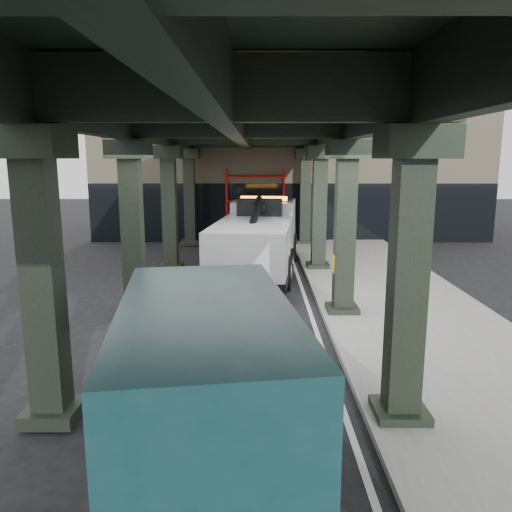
{
  "coord_description": "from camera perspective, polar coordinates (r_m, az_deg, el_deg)",
  "views": [
    {
      "loc": [
        0.14,
        -11.95,
        4.5
      ],
      "look_at": [
        0.09,
        2.37,
        1.7
      ],
      "focal_mm": 35.0,
      "sensor_mm": 36.0,
      "label": 1
    }
  ],
  "objects": [
    {
      "name": "towed_van",
      "position": [
        7.59,
        -5.77,
        -13.3
      ],
      "size": [
        3.3,
        6.59,
        2.56
      ],
      "rotation": [
        0.0,
        0.0,
        0.15
      ],
      "color": "#113C40",
      "rests_on": "ground"
    },
    {
      "name": "building",
      "position": [
        32.01,
        3.6,
        10.15
      ],
      "size": [
        22.0,
        10.0,
        8.0
      ],
      "primitive_type": "cube",
      "color": "#C6B793",
      "rests_on": "ground"
    },
    {
      "name": "ground",
      "position": [
        12.77,
        -0.45,
        -9.56
      ],
      "size": [
        90.0,
        90.0,
        0.0
      ],
      "primitive_type": "plane",
      "color": "black",
      "rests_on": "ground"
    },
    {
      "name": "lane_stripe",
      "position": [
        14.74,
        6.31,
        -6.76
      ],
      "size": [
        0.12,
        38.0,
        0.01
      ],
      "primitive_type": "cube",
      "color": "silver",
      "rests_on": "ground"
    },
    {
      "name": "tow_truck",
      "position": [
        19.72,
        0.31,
        2.29
      ],
      "size": [
        3.59,
        9.56,
        3.06
      ],
      "rotation": [
        0.0,
        0.0,
        -0.11
      ],
      "color": "black",
      "rests_on": "ground"
    },
    {
      "name": "scaffolding",
      "position": [
        26.71,
        -0.09,
        5.92
      ],
      "size": [
        3.08,
        0.88,
        4.0
      ],
      "color": "red",
      "rests_on": "ground"
    },
    {
      "name": "viaduct",
      "position": [
        14.0,
        -2.08,
        14.99
      ],
      "size": [
        7.4,
        32.0,
        6.4
      ],
      "color": "black",
      "rests_on": "ground"
    },
    {
      "name": "sidewalk",
      "position": [
        15.27,
        16.88,
        -6.27
      ],
      "size": [
        5.0,
        40.0,
        0.15
      ],
      "primitive_type": "cube",
      "color": "gray",
      "rests_on": "ground"
    }
  ]
}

